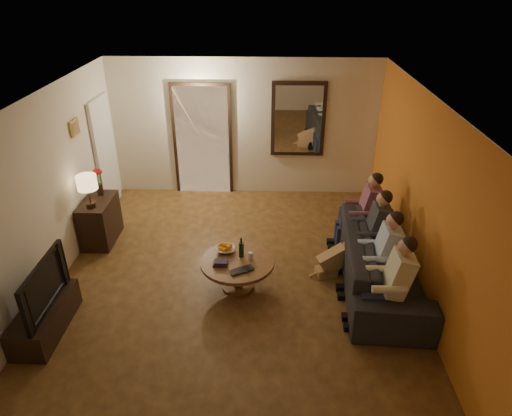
{
  "coord_description": "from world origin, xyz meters",
  "views": [
    {
      "loc": [
        0.47,
        -5.25,
        4.01
      ],
      "look_at": [
        0.3,
        0.3,
        1.05
      ],
      "focal_mm": 32.0,
      "sensor_mm": 36.0,
      "label": 1
    }
  ],
  "objects_px": {
    "sofa": "(381,260)",
    "laptop": "(244,272)",
    "bowl": "(226,250)",
    "wine_bottle": "(241,247)",
    "table_lamp": "(88,191)",
    "person_c": "(372,235)",
    "dresser": "(100,221)",
    "tv": "(36,286)",
    "coffee_table": "(238,274)",
    "dog": "(334,258)",
    "person_a": "(391,287)",
    "tv_stand": "(45,318)",
    "person_d": "(364,215)",
    "person_b": "(381,259)"
  },
  "relations": [
    {
      "from": "sofa",
      "to": "laptop",
      "type": "relative_size",
      "value": 7.86
    },
    {
      "from": "bowl",
      "to": "wine_bottle",
      "type": "distance_m",
      "value": 0.29
    },
    {
      "from": "table_lamp",
      "to": "person_c",
      "type": "bearing_deg",
      "value": -6.56
    },
    {
      "from": "dresser",
      "to": "person_c",
      "type": "height_order",
      "value": "person_c"
    },
    {
      "from": "table_lamp",
      "to": "laptop",
      "type": "bearing_deg",
      "value": -27.34
    },
    {
      "from": "tv",
      "to": "wine_bottle",
      "type": "xyz_separation_m",
      "value": [
        2.36,
        1.02,
        -0.08
      ]
    },
    {
      "from": "laptop",
      "to": "person_c",
      "type": "bearing_deg",
      "value": -5.7
    },
    {
      "from": "coffee_table",
      "to": "bowl",
      "type": "relative_size",
      "value": 3.91
    },
    {
      "from": "dresser",
      "to": "table_lamp",
      "type": "relative_size",
      "value": 1.51
    },
    {
      "from": "dresser",
      "to": "dog",
      "type": "bearing_deg",
      "value": -12.87
    },
    {
      "from": "person_a",
      "to": "tv_stand",
      "type": "bearing_deg",
      "value": -177.22
    },
    {
      "from": "sofa",
      "to": "laptop",
      "type": "bearing_deg",
      "value": 107.28
    },
    {
      "from": "sofa",
      "to": "dresser",
      "type": "bearing_deg",
      "value": 80.52
    },
    {
      "from": "bowl",
      "to": "person_c",
      "type": "bearing_deg",
      "value": 7.15
    },
    {
      "from": "table_lamp",
      "to": "wine_bottle",
      "type": "distance_m",
      "value": 2.54
    },
    {
      "from": "coffee_table",
      "to": "laptop",
      "type": "relative_size",
      "value": 3.08
    },
    {
      "from": "tv",
      "to": "dog",
      "type": "height_order",
      "value": "tv"
    },
    {
      "from": "person_c",
      "to": "wine_bottle",
      "type": "bearing_deg",
      "value": -168.36
    },
    {
      "from": "person_c",
      "to": "wine_bottle",
      "type": "relative_size",
      "value": 3.87
    },
    {
      "from": "coffee_table",
      "to": "dog",
      "type": "bearing_deg",
      "value": 14.14
    },
    {
      "from": "dog",
      "to": "dresser",
      "type": "bearing_deg",
      "value": 150.68
    },
    {
      "from": "dog",
      "to": "laptop",
      "type": "relative_size",
      "value": 1.7
    },
    {
      "from": "tv_stand",
      "to": "sofa",
      "type": "relative_size",
      "value": 0.43
    },
    {
      "from": "tv",
      "to": "laptop",
      "type": "relative_size",
      "value": 3.27
    },
    {
      "from": "tv_stand",
      "to": "bowl",
      "type": "distance_m",
      "value": 2.43
    },
    {
      "from": "dresser",
      "to": "person_c",
      "type": "bearing_deg",
      "value": -9.5
    },
    {
      "from": "sofa",
      "to": "dog",
      "type": "xyz_separation_m",
      "value": [
        -0.63,
        0.16,
        -0.1
      ]
    },
    {
      "from": "person_a",
      "to": "dog",
      "type": "relative_size",
      "value": 2.14
    },
    {
      "from": "sofa",
      "to": "person_d",
      "type": "bearing_deg",
      "value": 9.98
    },
    {
      "from": "tv",
      "to": "dresser",
      "type": "bearing_deg",
      "value": 0.0
    },
    {
      "from": "table_lamp",
      "to": "coffee_table",
      "type": "relative_size",
      "value": 0.53
    },
    {
      "from": "coffee_table",
      "to": "bowl",
      "type": "bearing_deg",
      "value": 129.29
    },
    {
      "from": "person_c",
      "to": "laptop",
      "type": "distance_m",
      "value": 1.96
    },
    {
      "from": "person_a",
      "to": "bowl",
      "type": "bearing_deg",
      "value": 155.69
    },
    {
      "from": "tv",
      "to": "person_c",
      "type": "distance_m",
      "value": 4.44
    },
    {
      "from": "dog",
      "to": "wine_bottle",
      "type": "bearing_deg",
      "value": 174.07
    },
    {
      "from": "dresser",
      "to": "coffee_table",
      "type": "relative_size",
      "value": 0.81
    },
    {
      "from": "sofa",
      "to": "coffee_table",
      "type": "xyz_separation_m",
      "value": [
        -2.0,
        -0.18,
        -0.15
      ]
    },
    {
      "from": "dresser",
      "to": "dog",
      "type": "distance_m",
      "value": 3.77
    },
    {
      "from": "dresser",
      "to": "wine_bottle",
      "type": "relative_size",
      "value": 2.64
    },
    {
      "from": "person_a",
      "to": "person_b",
      "type": "relative_size",
      "value": 1.0
    },
    {
      "from": "person_a",
      "to": "wine_bottle",
      "type": "bearing_deg",
      "value": 156.11
    },
    {
      "from": "dresser",
      "to": "laptop",
      "type": "distance_m",
      "value": 2.82
    },
    {
      "from": "tv_stand",
      "to": "dog",
      "type": "bearing_deg",
      "value": 19.03
    },
    {
      "from": "person_a",
      "to": "person_b",
      "type": "distance_m",
      "value": 0.6
    },
    {
      "from": "tv",
      "to": "person_d",
      "type": "relative_size",
      "value": 0.9
    },
    {
      "from": "person_a",
      "to": "laptop",
      "type": "height_order",
      "value": "person_a"
    },
    {
      "from": "wine_bottle",
      "to": "person_c",
      "type": "bearing_deg",
      "value": 11.64
    },
    {
      "from": "coffee_table",
      "to": "table_lamp",
      "type": "bearing_deg",
      "value": 157.31
    },
    {
      "from": "dresser",
      "to": "laptop",
      "type": "height_order",
      "value": "dresser"
    }
  ]
}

